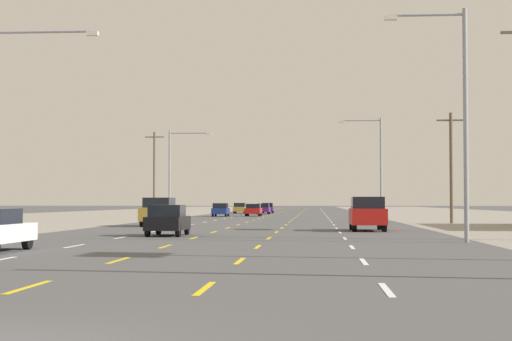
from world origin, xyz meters
The scene contains 18 objects.
ground_plane centered at (0.00, 66.00, 0.00)m, with size 572.00×572.00×0.00m, color #4C4C4F.
lot_apron_left centered at (-24.75, 66.00, 0.00)m, with size 28.00×440.00×0.01m, color gray.
lane_markings centered at (0.00, 104.50, 0.01)m, with size 10.64×227.60×0.01m.
signal_span_wire centered at (0.02, 8.84, 5.45)m, with size 26.00×0.53×9.51m.
hatchback_inner_left_near centered at (-3.43, 31.92, 0.78)m, with size 1.72×3.90×1.54m.
suv_far_right_mid centered at (6.93, 39.87, 1.03)m, with size 1.98×4.90×1.98m.
suv_far_left_midfar centered at (-6.91, 48.13, 1.03)m, with size 1.98×4.90×1.98m.
hatchback_far_left_far centered at (-6.98, 86.24, 0.78)m, with size 1.72×3.90×1.54m.
sedan_inner_left_farther centered at (-3.40, 89.25, 0.76)m, with size 1.80×4.50×1.46m.
sedan_inner_left_farthest centered at (-3.29, 105.83, 0.76)m, with size 1.80×4.50×1.46m.
hatchback_far_left_distant_a centered at (-7.11, 112.40, 0.78)m, with size 1.72×3.90×1.54m.
hatchback_inner_left_distant_b centered at (-3.29, 116.92, 0.78)m, with size 1.72×3.90×1.54m.
streetlight_left_row_0 centered at (-9.60, 25.92, 5.49)m, with size 4.83×0.26×9.30m.
streetlight_right_row_0 centered at (9.84, 25.92, 5.57)m, with size 3.43×0.26×9.77m.
streetlight_left_row_1 centered at (-9.69, 70.48, 5.05)m, with size 4.16×0.26×8.60m.
streetlight_right_row_1 centered at (9.73, 70.48, 5.62)m, with size 4.16×0.26×9.70m.
utility_pole_right_row_1 centered at (14.54, 56.94, 4.54)m, with size 2.20×0.26×8.69m.
utility_pole_left_row_2 centered at (-14.80, 86.62, 5.12)m, with size 2.20×0.26×9.85m.
Camera 1 is at (3.89, -9.10, 1.68)m, focal length 58.44 mm.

